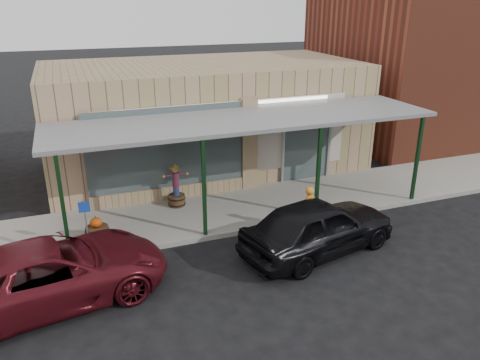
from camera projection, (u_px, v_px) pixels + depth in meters
name	position (u px, v px, depth m)	size (l,w,h in m)	color
ground	(295.00, 264.00, 12.28)	(120.00, 120.00, 0.00)	black
sidewalk	(245.00, 208.00, 15.40)	(40.00, 3.20, 0.15)	gray
storefront	(204.00, 117.00, 18.64)	(12.00, 6.25, 4.20)	tan
awning	(246.00, 121.00, 14.30)	(12.00, 3.00, 3.04)	slate
block_buildings_near	(242.00, 68.00, 19.60)	(61.00, 8.00, 8.00)	brown
barrel_scarecrow	(176.00, 192.00, 15.23)	(0.87, 0.58, 1.43)	#523B20
barrel_pumpkin	(97.00, 232.00, 13.08)	(0.74, 0.74, 0.74)	#523B20
handicap_sign	(86.00, 219.00, 12.36)	(0.29, 0.05, 1.41)	gray
parked_sedan	(319.00, 226.00, 12.63)	(4.80, 2.77, 1.54)	black
car_maroon	(51.00, 273.00, 10.56)	(2.42, 5.24, 1.46)	#57111A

